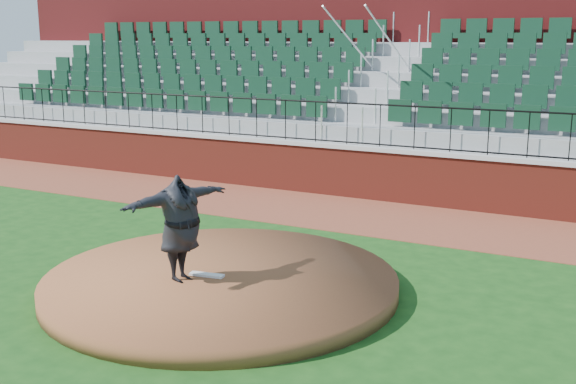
# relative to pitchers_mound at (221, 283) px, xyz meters

# --- Properties ---
(ground) EXTENTS (90.00, 90.00, 0.00)m
(ground) POSITION_rel_pitchers_mound_xyz_m (0.33, 0.10, -0.12)
(ground) COLOR #154112
(ground) RESTS_ON ground
(warning_track) EXTENTS (34.00, 3.20, 0.01)m
(warning_track) POSITION_rel_pitchers_mound_xyz_m (0.33, 5.50, -0.12)
(warning_track) COLOR brown
(warning_track) RESTS_ON ground
(field_wall) EXTENTS (34.00, 0.35, 1.20)m
(field_wall) POSITION_rel_pitchers_mound_xyz_m (0.33, 7.10, 0.47)
(field_wall) COLOR maroon
(field_wall) RESTS_ON ground
(wall_cap) EXTENTS (34.00, 0.45, 0.10)m
(wall_cap) POSITION_rel_pitchers_mound_xyz_m (0.33, 7.10, 1.12)
(wall_cap) COLOR #B7B7B7
(wall_cap) RESTS_ON field_wall
(wall_railing) EXTENTS (34.00, 0.05, 1.00)m
(wall_railing) POSITION_rel_pitchers_mound_xyz_m (0.33, 7.10, 1.67)
(wall_railing) COLOR black
(wall_railing) RESTS_ON wall_cap
(seating_stands) EXTENTS (34.00, 5.10, 4.60)m
(seating_stands) POSITION_rel_pitchers_mound_xyz_m (0.33, 9.83, 2.18)
(seating_stands) COLOR gray
(seating_stands) RESTS_ON ground
(concourse_wall) EXTENTS (34.00, 0.50, 5.50)m
(concourse_wall) POSITION_rel_pitchers_mound_xyz_m (0.33, 12.63, 2.62)
(concourse_wall) COLOR maroon
(concourse_wall) RESTS_ON ground
(pitchers_mound) EXTENTS (5.51, 5.51, 0.25)m
(pitchers_mound) POSITION_rel_pitchers_mound_xyz_m (0.00, 0.00, 0.00)
(pitchers_mound) COLOR brown
(pitchers_mound) RESTS_ON ground
(pitching_rubber) EXTENTS (0.57, 0.23, 0.04)m
(pitching_rubber) POSITION_rel_pitchers_mound_xyz_m (-0.17, -0.14, 0.14)
(pitching_rubber) COLOR white
(pitching_rubber) RESTS_ON pitchers_mound
(pitcher) EXTENTS (0.98, 2.08, 1.64)m
(pitcher) POSITION_rel_pitchers_mound_xyz_m (-0.40, -0.47, 0.94)
(pitcher) COLOR black
(pitcher) RESTS_ON pitchers_mound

